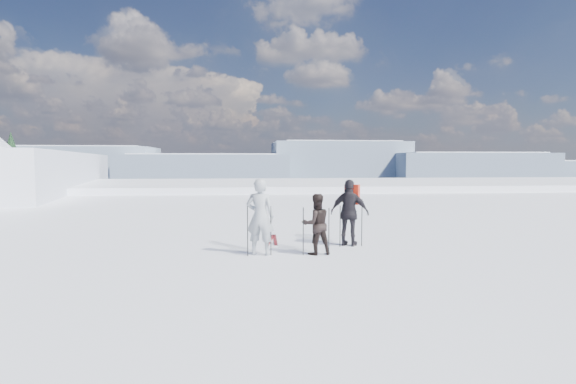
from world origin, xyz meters
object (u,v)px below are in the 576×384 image
(skier_dark, at_px, (316,224))
(skier_pack, at_px, (350,213))
(skis_loose, at_px, (273,240))
(skier_grey, at_px, (260,217))

(skier_dark, bearing_deg, skier_pack, -148.14)
(skier_pack, bearing_deg, skis_loose, 0.91)
(skier_pack, xyz_separation_m, skis_loose, (-2.05, 1.09, -0.91))
(skier_grey, bearing_deg, skier_pack, -143.50)
(skier_grey, bearing_deg, skis_loose, -87.05)
(skier_dark, bearing_deg, skis_loose, -77.11)
(skier_grey, height_order, skis_loose, skier_grey)
(skier_dark, distance_m, skier_pack, 1.52)
(skier_pack, relative_size, skis_loose, 1.08)
(skier_dark, xyz_separation_m, skier_pack, (1.10, 1.03, 0.15))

